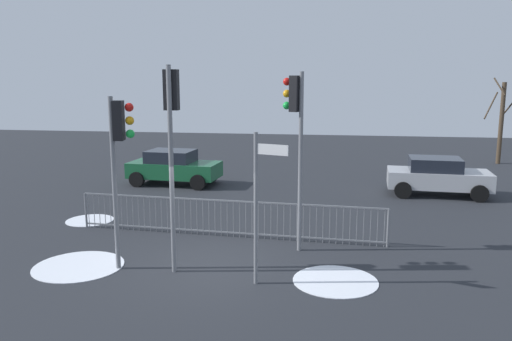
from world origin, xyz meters
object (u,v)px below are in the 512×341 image
Objects in this scene: traffic_light_foreground_left at (119,144)px; car_green_near at (174,167)px; direction_sign_post at (258,201)px; bare_tree_left at (501,121)px; traffic_light_mid_left at (172,123)px; traffic_light_foreground_right at (296,121)px; car_silver_far at (437,176)px.

traffic_light_foreground_left is 1.04× the size of car_green_near.
car_green_near is at bearing 135.84° from direction_sign_post.
bare_tree_left is (10.30, 18.00, 0.41)m from direction_sign_post.
traffic_light_foreground_right is at bearing 34.48° from traffic_light_mid_left.
traffic_light_foreground_left is 0.90× the size of bare_tree_left.
traffic_light_foreground_right is 9.14m from car_silver_far.
traffic_light_foreground_left is at bearing -74.38° from car_green_near.
bare_tree_left is (4.72, 8.36, 1.51)m from car_silver_far.
traffic_light_foreground_left is 10.08m from car_green_near.
traffic_light_foreground_right is 1.38× the size of direction_sign_post.
car_green_near is (-3.09, 9.53, -2.71)m from traffic_light_mid_left.
direction_sign_post is 11.19m from car_silver_far.
direction_sign_post is at bearing 71.63° from traffic_light_foreground_left.
traffic_light_mid_left is at bearing 148.01° from traffic_light_foreground_right.
traffic_light_mid_left is 1.05× the size of bare_tree_left.
traffic_light_foreground_right is at bearing 106.40° from traffic_light_foreground_left.
traffic_light_foreground_left is at bearing -127.74° from bare_tree_left.
bare_tree_left is at bearing 31.80° from car_green_near.
traffic_light_foreground_left is at bearing -168.91° from direction_sign_post.
traffic_light_mid_left is (-2.66, -1.85, 0.09)m from traffic_light_foreground_right.
traffic_light_mid_left is 10.37m from car_green_near.
direction_sign_post is 20.74m from bare_tree_left.
traffic_light_foreground_right is 1.19× the size of car_silver_far.
direction_sign_post is (2.05, -0.57, -1.61)m from traffic_light_mid_left.
direction_sign_post is at bearing -119.79° from bare_tree_left.
car_green_near is 0.87× the size of bare_tree_left.
car_green_near is (-5.14, 10.10, -1.10)m from direction_sign_post.
traffic_light_foreground_left is at bearing -130.16° from car_silver_far.
bare_tree_left is at bearing 131.69° from traffic_light_foreground_left.
traffic_light_foreground_right is 9.94m from car_green_near.
traffic_light_foreground_left reaches higher than car_green_near.
car_silver_far is at bearing 49.54° from traffic_light_mid_left.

